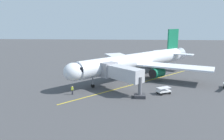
# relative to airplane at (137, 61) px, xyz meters

# --- Properties ---
(ground_plane) EXTENTS (220.00, 220.00, 0.00)m
(ground_plane) POSITION_rel_airplane_xyz_m (1.12, -2.41, -4.00)
(ground_plane) COLOR #424244
(apron_lead_in_line) EXTENTS (28.21, 28.70, 0.01)m
(apron_lead_in_line) POSITION_rel_airplane_xyz_m (0.20, 6.20, -4.00)
(apron_lead_in_line) COLOR yellow
(apron_lead_in_line) RESTS_ON ground
(airplane) EXTENTS (33.01, 33.16, 11.50)m
(airplane) POSITION_rel_airplane_xyz_m (0.00, 0.00, 0.00)
(airplane) COLOR silver
(airplane) RESTS_ON ground
(jet_bridge) EXTENTS (9.54, 9.43, 5.40)m
(jet_bridge) POSITION_rel_airplane_xyz_m (4.08, 11.81, -0.24)
(jet_bridge) COLOR #B7B7BC
(jet_bridge) RESTS_ON ground
(ground_crew_marshaller) EXTENTS (0.42, 0.29, 1.71)m
(ground_crew_marshaller) POSITION_rel_airplane_xyz_m (12.88, 14.79, -3.12)
(ground_crew_marshaller) COLOR #23232D
(ground_crew_marshaller) RESTS_ON ground
(belt_loader_near_nose) EXTENTS (3.23, 4.60, 2.32)m
(belt_loader_near_nose) POSITION_rel_airplane_xyz_m (-4.89, -12.30, -3.29)
(belt_loader_near_nose) COLOR #9E9EA3
(belt_loader_near_nose) RESTS_ON ground
(baggage_cart_starboard_side) EXTENTS (2.95, 2.47, 1.27)m
(baggage_cart_starboard_side) POSITION_rel_airplane_xyz_m (-4.68, 13.29, -3.35)
(baggage_cart_starboard_side) COLOR white
(baggage_cart_starboard_side) RESTS_ON ground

